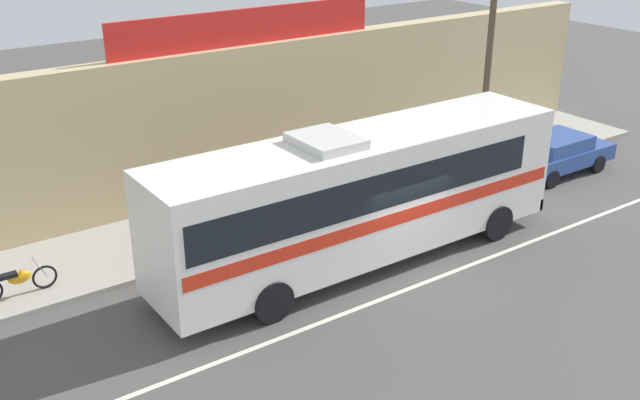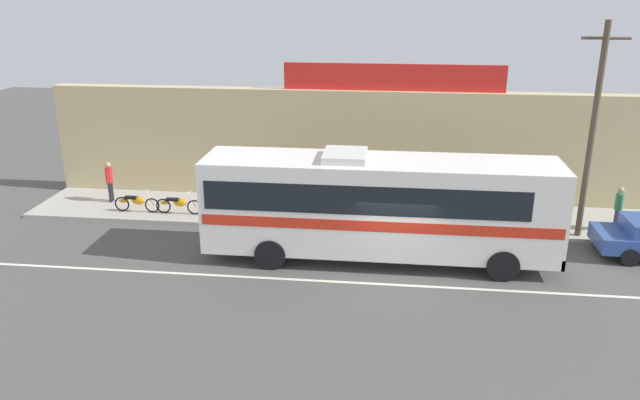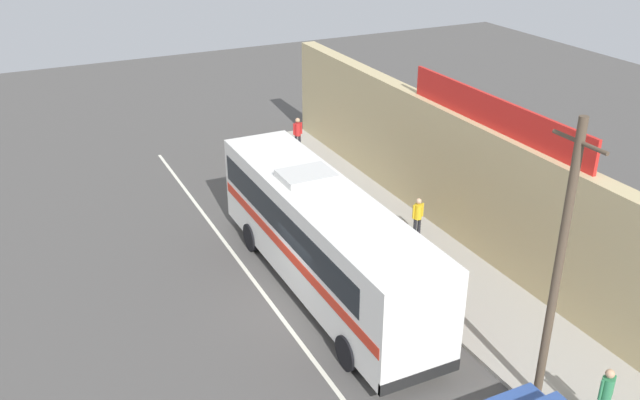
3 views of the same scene
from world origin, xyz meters
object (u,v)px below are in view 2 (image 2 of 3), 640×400
Objects in this scene: motorcycle_black at (136,202)px; pedestrian_far_right at (109,179)px; utility_pole at (593,130)px; intercity_bus at (377,203)px; pedestrian_by_curb at (346,186)px; motorcycle_green at (178,204)px; pedestrian_far_left at (619,205)px.

pedestrian_far_right reaches higher than motorcycle_black.
pedestrian_far_right is at bearing 144.51° from motorcycle_black.
motorcycle_black is (-17.29, 0.48, -3.57)m from utility_pole.
pedestrian_by_curb is (-1.38, 4.69, -0.99)m from intercity_bus.
intercity_bus is at bearing -73.60° from pedestrian_by_curb.
utility_pole reaches higher than motorcycle_green.
pedestrian_by_curb is 10.42m from pedestrian_far_left.
utility_pole reaches higher than pedestrian_by_curb.
pedestrian_far_right is at bearing 175.12° from utility_pole.
intercity_bus reaches higher than pedestrian_far_left.
utility_pole is at bearing -1.60° from motorcycle_black.
motorcycle_black is 0.99× the size of motorcycle_green.
pedestrian_by_curb is (6.71, 1.52, 0.51)m from motorcycle_green.
utility_pole is 4.80× the size of pedestrian_by_curb.
pedestrian_far_right is at bearing 161.09° from motorcycle_green.
intercity_bus is 8.82m from motorcycle_green.
motorcycle_black is 1.10× the size of pedestrian_far_right.
pedestrian_by_curb reaches higher than motorcycle_green.
motorcycle_black is at bearing 162.07° from intercity_bus.
pedestrian_far_left reaches higher than motorcycle_green.
utility_pole reaches higher than motorcycle_black.
pedestrian_far_right is (-11.44, 4.32, -0.91)m from intercity_bus.
pedestrian_by_curb is at bearing 167.32° from utility_pole.
pedestrian_far_left is (10.33, -1.34, 0.08)m from pedestrian_by_curb.
pedestrian_far_right reaches higher than motorcycle_green.
motorcycle_green is at bearing 158.60° from intercity_bus.
utility_pole reaches higher than pedestrian_far_left.
motorcycle_green is (1.77, -0.02, 0.00)m from motorcycle_black.
intercity_bus is at bearing -17.93° from motorcycle_black.
intercity_bus is 12.26m from pedestrian_far_right.
utility_pole is (7.42, 2.71, 2.07)m from intercity_bus.
intercity_bus is 1.52× the size of utility_pole.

